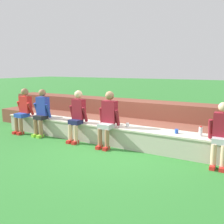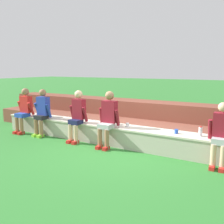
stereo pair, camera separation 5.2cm
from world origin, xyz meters
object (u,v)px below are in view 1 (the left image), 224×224
person_far_left (23,109)px  person_left_of_center (42,111)px  person_center (77,115)px  person_right_of_center (108,117)px  plastic_cup_right_end (127,125)px  water_bottle_near_left (201,131)px  plastic_cup_middle (176,131)px  person_far_right (221,133)px

person_far_left → person_left_of_center: (0.77, -0.01, -0.00)m
person_center → person_right_of_center: person_right_of_center is taller
person_center → person_right_of_center: size_ratio=0.99×
person_far_left → person_left_of_center: bearing=-0.7°
person_left_of_center → person_far_left: bearing=179.3°
person_far_left → person_left_of_center: size_ratio=1.00×
person_center → plastic_cup_right_end: size_ratio=13.79×
person_far_left → water_bottle_near_left: bearing=3.5°
person_center → water_bottle_near_left: size_ratio=6.39×
person_left_of_center → plastic_cup_right_end: (2.65, 0.31, -0.18)m
plastic_cup_right_end → plastic_cup_middle: (1.26, -0.04, -0.00)m
water_bottle_near_left → plastic_cup_middle: 0.52m
person_left_of_center → person_center: 1.28m
plastic_cup_right_end → water_bottle_near_left: bearing=0.6°
person_far_left → plastic_cup_right_end: (3.42, 0.30, -0.18)m
water_bottle_near_left → plastic_cup_right_end: 1.78m
person_right_of_center → plastic_cup_middle: 1.70m
person_right_of_center → person_left_of_center: bearing=-179.1°
person_left_of_center → person_right_of_center: 2.24m
water_bottle_near_left → plastic_cup_right_end: size_ratio=2.16×
person_center → person_right_of_center: (0.96, 0.01, 0.02)m
person_far_left → person_far_right: person_far_left is taller
person_far_right → person_center: bearing=179.7°
person_far_left → plastic_cup_right_end: 3.44m
person_center → plastic_cup_right_end: 1.41m
person_left_of_center → person_center: size_ratio=0.99×
person_far_right → water_bottle_near_left: (-0.44, 0.32, -0.08)m
person_center → plastic_cup_middle: person_center is taller
person_center → plastic_cup_right_end: person_center is taller
person_far_left → person_right_of_center: 3.00m
person_far_right → plastic_cup_middle: person_far_right is taller
water_bottle_near_left → plastic_cup_right_end: bearing=-179.4°
person_far_left → person_right_of_center: (3.00, 0.03, 0.02)m
person_far_right → plastic_cup_right_end: 2.24m
person_left_of_center → plastic_cup_right_end: bearing=6.7°
person_left_of_center → water_bottle_near_left: bearing=4.2°
plastic_cup_middle → water_bottle_near_left: bearing=6.3°
person_right_of_center → plastic_cup_middle: bearing=7.9°
person_left_of_center → plastic_cup_middle: size_ratio=13.67×
person_center → plastic_cup_middle: 2.65m
person_left_of_center → person_right_of_center: size_ratio=0.97×
person_far_left → water_bottle_near_left: 5.21m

